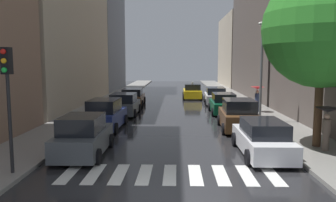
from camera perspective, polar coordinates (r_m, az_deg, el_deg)
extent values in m
cube|color=#242426|center=(33.14, 1.11, -0.21)|extent=(28.00, 72.00, 0.04)
cube|color=gray|center=(33.81, -9.97, -0.01)|extent=(3.00, 72.00, 0.15)
cube|color=gray|center=(33.71, 12.23, -0.08)|extent=(3.00, 72.00, 0.15)
cube|color=silver|center=(12.66, -16.56, -11.80)|extent=(0.45, 2.20, 0.01)
cube|color=silver|center=(12.41, -12.52, -12.05)|extent=(0.45, 2.20, 0.01)
cube|color=silver|center=(12.23, -8.33, -12.25)|extent=(0.45, 2.20, 0.01)
cube|color=silver|center=(12.11, -4.03, -12.38)|extent=(0.45, 2.20, 0.01)
cube|color=silver|center=(12.06, 0.33, -12.45)|extent=(0.45, 2.20, 0.01)
cube|color=silver|center=(12.08, 4.70, -12.44)|extent=(0.45, 2.20, 0.01)
cube|color=silver|center=(12.16, 9.04, -12.37)|extent=(0.45, 2.20, 0.01)
cube|color=silver|center=(12.31, 13.30, -12.23)|extent=(0.45, 2.20, 0.01)
cube|color=silver|center=(12.52, 17.42, -12.04)|extent=(0.45, 2.20, 0.01)
cube|color=#B2A38C|center=(32.60, -19.22, 13.74)|extent=(6.00, 19.20, 16.33)
cube|color=slate|center=(48.45, -12.23, 13.50)|extent=(6.00, 13.30, 19.66)
cube|color=#B2A38C|center=(56.90, 12.57, 8.28)|extent=(6.00, 15.63, 11.39)
cube|color=#474C51|center=(14.70, -14.23, -6.70)|extent=(1.81, 4.03, 0.87)
cube|color=black|center=(14.35, -14.52, -3.82)|extent=(1.58, 2.22, 0.71)
cylinder|color=black|center=(16.25, -16.01, -6.52)|extent=(0.23, 0.64, 0.64)
cylinder|color=black|center=(15.82, -9.82, -6.71)|extent=(0.23, 0.64, 0.64)
cylinder|color=black|center=(13.82, -19.23, -8.97)|extent=(0.23, 0.64, 0.64)
cylinder|color=black|center=(13.32, -11.96, -9.32)|extent=(0.23, 0.64, 0.64)
cube|color=navy|center=(20.12, -10.64, -2.97)|extent=(1.95, 4.38, 0.89)
cube|color=black|center=(19.79, -10.84, -0.76)|extent=(1.66, 2.43, 0.73)
cylinder|color=black|center=(21.76, -12.01, -3.09)|extent=(0.24, 0.65, 0.64)
cylinder|color=black|center=(21.35, -7.35, -3.18)|extent=(0.24, 0.65, 0.64)
cylinder|color=black|center=(19.07, -14.30, -4.52)|extent=(0.24, 0.65, 0.64)
cylinder|color=black|center=(18.60, -9.00, -4.68)|extent=(0.24, 0.65, 0.64)
cube|color=#474C51|center=(25.31, -7.49, -1.05)|extent=(1.99, 4.27, 0.80)
cube|color=black|center=(25.01, -7.60, 0.53)|extent=(1.73, 2.36, 0.65)
cylinder|color=black|center=(26.88, -9.01, -1.17)|extent=(0.23, 0.64, 0.64)
cylinder|color=black|center=(26.57, -4.92, -1.21)|extent=(0.23, 0.64, 0.64)
cylinder|color=black|center=(24.17, -10.31, -2.08)|extent=(0.23, 0.64, 0.64)
cylinder|color=black|center=(23.82, -5.76, -2.13)|extent=(0.23, 0.64, 0.64)
cube|color=brown|center=(30.73, -6.04, 0.29)|extent=(1.98, 4.33, 0.76)
cube|color=black|center=(30.45, -6.10, 1.53)|extent=(1.71, 2.39, 0.62)
cylinder|color=black|center=(32.27, -7.43, 0.16)|extent=(0.23, 0.64, 0.64)
cylinder|color=black|center=(32.06, -4.07, 0.15)|extent=(0.23, 0.64, 0.64)
cylinder|color=black|center=(29.48, -8.18, -0.47)|extent=(0.23, 0.64, 0.64)
cylinder|color=black|center=(29.26, -4.50, -0.48)|extent=(0.23, 0.64, 0.64)
cube|color=silver|center=(14.88, 15.77, -6.82)|extent=(1.77, 4.60, 0.75)
cube|color=black|center=(14.52, 16.08, -4.43)|extent=(1.56, 2.53, 0.61)
cylinder|color=black|center=(16.19, 11.37, -6.44)|extent=(0.22, 0.64, 0.64)
cylinder|color=black|center=(16.58, 17.42, -6.30)|extent=(0.22, 0.64, 0.64)
cylinder|color=black|center=(13.30, 13.63, -9.38)|extent=(0.22, 0.64, 0.64)
cylinder|color=black|center=(13.78, 20.91, -9.08)|extent=(0.22, 0.64, 0.64)
cube|color=brown|center=(19.94, 11.92, -3.07)|extent=(2.08, 4.29, 0.91)
cube|color=black|center=(19.61, 12.07, -0.80)|extent=(1.78, 2.38, 0.74)
cylinder|color=black|center=(21.24, 8.77, -3.26)|extent=(0.24, 0.65, 0.64)
cylinder|color=black|center=(21.51, 13.92, -3.25)|extent=(0.24, 0.65, 0.64)
cylinder|color=black|center=(18.51, 9.56, -4.74)|extent=(0.24, 0.65, 0.64)
cylinder|color=black|center=(18.82, 15.45, -4.71)|extent=(0.24, 0.65, 0.64)
cube|color=#0C4C2D|center=(25.98, 9.40, -0.90)|extent=(1.83, 4.26, 0.78)
cube|color=black|center=(25.69, 9.49, 0.60)|extent=(1.60, 2.35, 0.64)
cylinder|color=black|center=(27.30, 7.16, -1.03)|extent=(0.23, 0.64, 0.64)
cylinder|color=black|center=(27.51, 10.87, -1.03)|extent=(0.23, 0.64, 0.64)
cylinder|color=black|center=(24.54, 7.72, -1.90)|extent=(0.23, 0.64, 0.64)
cylinder|color=black|center=(24.78, 11.84, -1.90)|extent=(0.23, 0.64, 0.64)
cube|color=silver|center=(31.86, 8.08, 0.51)|extent=(2.00, 4.75, 0.78)
cube|color=black|center=(31.56, 8.14, 1.75)|extent=(1.71, 2.63, 0.64)
cylinder|color=black|center=(33.36, 6.28, 0.39)|extent=(0.24, 0.65, 0.64)
cylinder|color=black|center=(33.50, 9.44, 0.36)|extent=(0.24, 0.65, 0.64)
cylinder|color=black|center=(30.29, 6.57, -0.26)|extent=(0.24, 0.65, 0.64)
cylinder|color=black|center=(30.45, 10.04, -0.28)|extent=(0.24, 0.65, 0.64)
cube|color=yellow|center=(36.25, 4.16, 1.31)|extent=(1.87, 4.32, 0.80)
cube|color=black|center=(35.98, 4.19, 2.43)|extent=(1.64, 2.38, 0.65)
cube|color=#F2EDCC|center=(35.95, 4.19, 3.09)|extent=(0.20, 0.36, 0.18)
cylinder|color=black|center=(37.67, 2.66, 1.14)|extent=(0.22, 0.64, 0.64)
cylinder|color=black|center=(37.74, 5.47, 1.13)|extent=(0.22, 0.64, 0.64)
cylinder|color=black|center=(34.84, 2.74, 0.68)|extent=(0.22, 0.64, 0.64)
cylinder|color=black|center=(34.92, 5.77, 0.67)|extent=(0.22, 0.64, 0.64)
cylinder|color=brown|center=(15.98, 25.37, -6.35)|extent=(0.28, 0.28, 0.77)
cylinder|color=brown|center=(15.85, 25.49, -3.93)|extent=(0.36, 0.36, 0.61)
sphere|color=tan|center=(15.78, 25.57, -2.42)|extent=(0.24, 0.24, 0.24)
cone|color=black|center=(15.74, 25.62, -1.40)|extent=(0.99, 0.99, 0.20)
cylinder|color=#333338|center=(15.79, 25.56, -2.67)|extent=(0.02, 0.02, 0.71)
cylinder|color=navy|center=(26.48, 14.98, -0.95)|extent=(0.28, 0.28, 0.79)
cylinder|color=navy|center=(26.40, 15.02, 0.57)|extent=(0.36, 0.36, 0.63)
sphere|color=tan|center=(26.36, 15.05, 1.51)|extent=(0.25, 0.25, 0.25)
cone|color=red|center=(26.33, 15.07, 2.14)|extent=(1.04, 1.04, 0.20)
cylinder|color=#333338|center=(26.36, 15.05, 1.35)|extent=(0.02, 0.02, 0.72)
cylinder|color=#513823|center=(16.47, 24.28, -1.89)|extent=(0.36, 0.36, 3.04)
sphere|color=#297725|center=(16.38, 24.92, 11.15)|extent=(5.21, 5.21, 5.21)
cylinder|color=black|center=(12.59, -25.41, -3.62)|extent=(0.12, 0.12, 3.40)
cube|color=black|center=(12.41, -25.91, 6.21)|extent=(0.30, 0.30, 0.90)
sphere|color=red|center=(12.25, -26.37, 7.59)|extent=(0.18, 0.18, 0.18)
sphere|color=#F2A519|center=(12.25, -26.30, 6.19)|extent=(0.18, 0.18, 0.18)
sphere|color=green|center=(12.25, -26.23, 4.79)|extent=(0.18, 0.18, 0.18)
cylinder|color=#595B60|center=(21.84, 15.66, 4.35)|extent=(0.16, 0.16, 6.02)
ellipsoid|color=beige|center=(21.95, 15.92, 12.62)|extent=(0.60, 0.28, 0.24)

